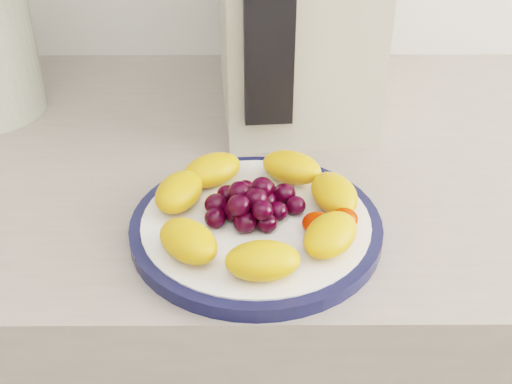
{
  "coord_description": "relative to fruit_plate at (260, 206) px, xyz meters",
  "views": [
    {
      "loc": [
        0.1,
        0.51,
        1.3
      ],
      "look_at": [
        0.1,
        1.03,
        0.95
      ],
      "focal_mm": 45.0,
      "sensor_mm": 36.0,
      "label": 1
    }
  ],
  "objects": [
    {
      "name": "plate_rim",
      "position": [
        -0.0,
        -0.0,
        -0.02
      ],
      "size": [
        0.25,
        0.25,
        0.01
      ],
      "primitive_type": "cylinder",
      "color": "#111439",
      "rests_on": "counter"
    },
    {
      "name": "plate_face",
      "position": [
        -0.0,
        -0.0,
        -0.02
      ],
      "size": [
        0.23,
        0.23,
        0.02
      ],
      "primitive_type": "cylinder",
      "color": "white",
      "rests_on": "counter"
    },
    {
      "name": "appliance_panel",
      "position": [
        0.01,
        0.15,
        0.13
      ],
      "size": [
        0.06,
        0.02,
        0.24
      ],
      "primitive_type": "cube",
      "rotation": [
        0.0,
        0.0,
        0.08
      ],
      "color": "black",
      "rests_on": "appliance_body"
    },
    {
      "name": "fruit_plate",
      "position": [
        0.0,
        0.0,
        0.0
      ],
      "size": [
        0.22,
        0.21,
        0.04
      ],
      "color": "orange",
      "rests_on": "plate_face"
    }
  ]
}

